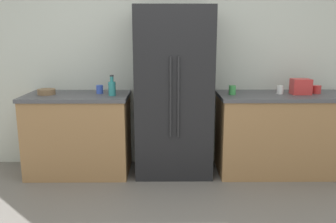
# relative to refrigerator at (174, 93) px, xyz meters

# --- Properties ---
(kitchen_back_panel) EXTENTS (5.16, 0.10, 2.67)m
(kitchen_back_panel) POSITION_rel_refrigerator_xyz_m (-0.12, 0.37, 0.41)
(kitchen_back_panel) COLOR silver
(kitchen_back_panel) RESTS_ON ground_plane
(counter_left) EXTENTS (1.15, 0.66, 0.91)m
(counter_left) POSITION_rel_refrigerator_xyz_m (-1.08, -0.00, -0.47)
(counter_left) COLOR #9E7247
(counter_left) RESTS_ON ground_plane
(counter_right) EXTENTS (1.50, 0.66, 0.91)m
(counter_right) POSITION_rel_refrigerator_xyz_m (1.26, -0.00, -0.47)
(counter_right) COLOR #9E7247
(counter_right) RESTS_ON ground_plane
(refrigerator) EXTENTS (0.84, 0.63, 1.86)m
(refrigerator) POSITION_rel_refrigerator_xyz_m (0.00, 0.00, 0.00)
(refrigerator) COLOR black
(refrigerator) RESTS_ON ground_plane
(toaster) EXTENTS (0.21, 0.16, 0.17)m
(toaster) POSITION_rel_refrigerator_xyz_m (1.41, -0.01, 0.07)
(toaster) COLOR red
(toaster) RESTS_ON counter_right
(bottle_a) EXTENTS (0.08, 0.08, 0.23)m
(bottle_a) POSITION_rel_refrigerator_xyz_m (-0.67, -0.09, 0.07)
(bottle_a) COLOR teal
(bottle_a) RESTS_ON counter_left
(cup_a) EXTENTS (0.09, 0.09, 0.09)m
(cup_a) POSITION_rel_refrigerator_xyz_m (1.61, 0.04, 0.03)
(cup_a) COLOR red
(cup_a) RESTS_ON counter_right
(cup_b) EXTENTS (0.08, 0.08, 0.09)m
(cup_b) POSITION_rel_refrigerator_xyz_m (-0.83, 0.05, 0.03)
(cup_b) COLOR blue
(cup_b) RESTS_ON counter_left
(cup_c) EXTENTS (0.07, 0.07, 0.09)m
(cup_c) POSITION_rel_refrigerator_xyz_m (1.19, 0.01, 0.03)
(cup_c) COLOR white
(cup_c) RESTS_ON counter_right
(cup_d) EXTENTS (0.08, 0.08, 0.10)m
(cup_d) POSITION_rel_refrigerator_xyz_m (0.65, -0.04, 0.03)
(cup_d) COLOR green
(cup_d) RESTS_ON counter_right
(bowl_a) EXTENTS (0.19, 0.19, 0.06)m
(bowl_a) POSITION_rel_refrigerator_xyz_m (-1.41, -0.01, 0.01)
(bowl_a) COLOR brown
(bowl_a) RESTS_ON counter_left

